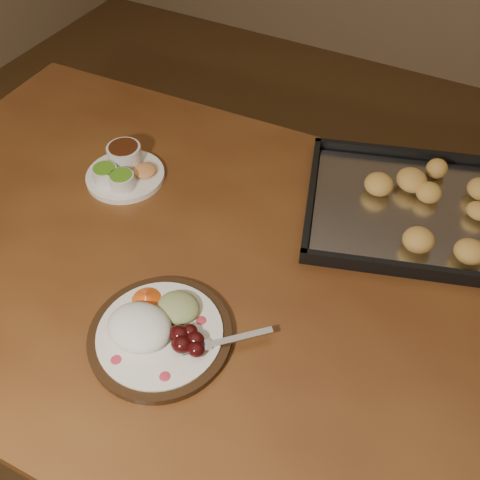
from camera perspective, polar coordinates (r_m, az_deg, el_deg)
The scene contains 5 objects.
ground at distance 1.73m, azimuth 0.20°, elevation -13.33°, with size 4.00×4.00×0.00m, color #51321C.
dining_table at distance 1.07m, azimuth -2.27°, elevation -5.92°, with size 1.53×0.95×0.75m.
dinner_plate at distance 0.90m, azimuth -8.82°, elevation -9.46°, with size 0.29×0.24×0.05m.
condiment_saucer at distance 1.18m, azimuth -12.31°, elevation 7.35°, with size 0.17×0.17×0.06m.
baking_tray at distance 1.14m, azimuth 19.21°, elevation 3.12°, with size 0.56×0.48×0.05m.
Camera 1 is at (0.39, -0.75, 1.52)m, focal length 40.00 mm.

